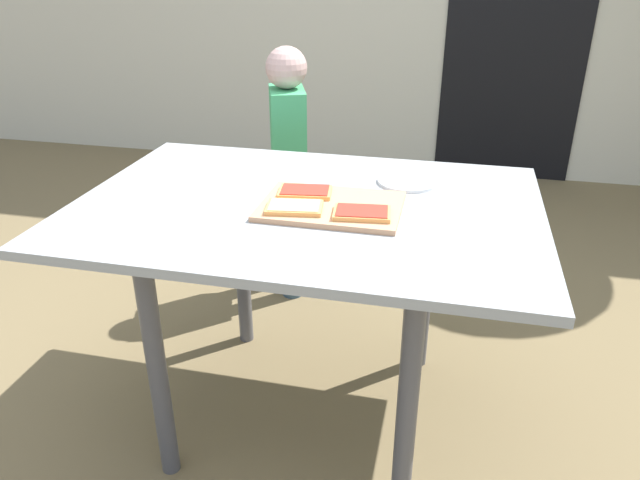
{
  "coord_description": "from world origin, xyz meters",
  "views": [
    {
      "loc": [
        0.4,
        -1.56,
        1.44
      ],
      "look_at": [
        0.04,
        0.0,
        0.66
      ],
      "focal_mm": 33.47,
      "sensor_mm": 36.0,
      "label": 1
    }
  ],
  "objects_px": {
    "dining_table": "(307,232)",
    "plate_white_right": "(408,181)",
    "pizza_slice_near_left": "(294,207)",
    "pizza_slice_far_left": "(305,192)",
    "child_left": "(289,159)",
    "cutting_board": "(331,206)",
    "pizza_slice_near_right": "(362,213)"
  },
  "relations": [
    {
      "from": "cutting_board",
      "to": "child_left",
      "type": "relative_size",
      "value": 0.36
    },
    {
      "from": "pizza_slice_far_left",
      "to": "pizza_slice_near_right",
      "type": "bearing_deg",
      "value": -31.92
    },
    {
      "from": "pizza_slice_near_left",
      "to": "plate_white_right",
      "type": "relative_size",
      "value": 0.88
    },
    {
      "from": "cutting_board",
      "to": "pizza_slice_near_left",
      "type": "bearing_deg",
      "value": -144.25
    },
    {
      "from": "pizza_slice_near_left",
      "to": "child_left",
      "type": "xyz_separation_m",
      "value": [
        -0.27,
        0.89,
        -0.17
      ]
    },
    {
      "from": "cutting_board",
      "to": "pizza_slice_far_left",
      "type": "xyz_separation_m",
      "value": [
        -0.09,
        0.06,
        0.02
      ]
    },
    {
      "from": "cutting_board",
      "to": "child_left",
      "type": "xyz_separation_m",
      "value": [
        -0.36,
        0.83,
        -0.15
      ]
    },
    {
      "from": "cutting_board",
      "to": "plate_white_right",
      "type": "distance_m",
      "value": 0.32
    },
    {
      "from": "dining_table",
      "to": "pizza_slice_far_left",
      "type": "height_order",
      "value": "pizza_slice_far_left"
    },
    {
      "from": "pizza_slice_far_left",
      "to": "plate_white_right",
      "type": "xyz_separation_m",
      "value": [
        0.28,
        0.2,
        -0.02
      ]
    },
    {
      "from": "dining_table",
      "to": "child_left",
      "type": "relative_size",
      "value": 1.22
    },
    {
      "from": "pizza_slice_near_left",
      "to": "pizza_slice_near_right",
      "type": "relative_size",
      "value": 1.02
    },
    {
      "from": "pizza_slice_near_left",
      "to": "dining_table",
      "type": "bearing_deg",
      "value": 82.72
    },
    {
      "from": "pizza_slice_near_left",
      "to": "pizza_slice_far_left",
      "type": "distance_m",
      "value": 0.12
    },
    {
      "from": "pizza_slice_far_left",
      "to": "plate_white_right",
      "type": "distance_m",
      "value": 0.35
    },
    {
      "from": "pizza_slice_far_left",
      "to": "dining_table",
      "type": "bearing_deg",
      "value": -65.94
    },
    {
      "from": "pizza_slice_far_left",
      "to": "child_left",
      "type": "height_order",
      "value": "child_left"
    },
    {
      "from": "cutting_board",
      "to": "pizza_slice_near_left",
      "type": "distance_m",
      "value": 0.11
    },
    {
      "from": "dining_table",
      "to": "plate_white_right",
      "type": "distance_m",
      "value": 0.37
    },
    {
      "from": "dining_table",
      "to": "pizza_slice_near_right",
      "type": "relative_size",
      "value": 8.19
    },
    {
      "from": "pizza_slice_near_left",
      "to": "pizza_slice_far_left",
      "type": "relative_size",
      "value": 1.0
    },
    {
      "from": "plate_white_right",
      "to": "child_left",
      "type": "bearing_deg",
      "value": 134.37
    },
    {
      "from": "pizza_slice_near_right",
      "to": "dining_table",
      "type": "bearing_deg",
      "value": 153.0
    },
    {
      "from": "child_left",
      "to": "pizza_slice_far_left",
      "type": "bearing_deg",
      "value": -70.63
    },
    {
      "from": "pizza_slice_far_left",
      "to": "pizza_slice_near_right",
      "type": "height_order",
      "value": "same"
    },
    {
      "from": "cutting_board",
      "to": "pizza_slice_near_right",
      "type": "height_order",
      "value": "pizza_slice_near_right"
    },
    {
      "from": "pizza_slice_near_left",
      "to": "plate_white_right",
      "type": "distance_m",
      "value": 0.43
    },
    {
      "from": "dining_table",
      "to": "cutting_board",
      "type": "xyz_separation_m",
      "value": [
        0.08,
        -0.03,
        0.1
      ]
    },
    {
      "from": "child_left",
      "to": "cutting_board",
      "type": "bearing_deg",
      "value": -66.36
    },
    {
      "from": "plate_white_right",
      "to": "pizza_slice_near_right",
      "type": "bearing_deg",
      "value": -106.25
    },
    {
      "from": "cutting_board",
      "to": "pizza_slice_near_right",
      "type": "relative_size",
      "value": 2.42
    },
    {
      "from": "pizza_slice_far_left",
      "to": "child_left",
      "type": "distance_m",
      "value": 0.83
    }
  ]
}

